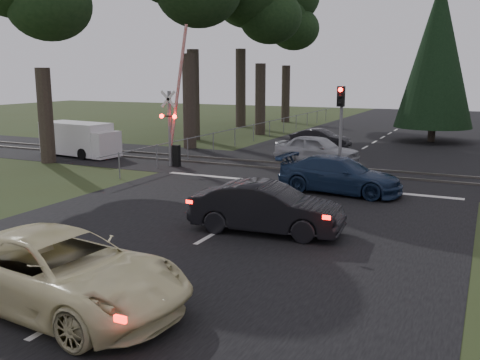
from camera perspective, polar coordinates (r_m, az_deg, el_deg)
The scene contains 18 objects.
ground at distance 15.62m, azimuth -3.34°, elevation -6.07°, with size 120.00×120.00×0.00m, color #303B1A.
road at distance 24.61m, azimuth 7.79°, elevation 0.30°, with size 14.00×100.00×0.01m, color black.
rail_corridor at distance 26.50m, azimuth 9.09°, elevation 1.05°, with size 120.00×8.00×0.01m, color black.
stop_line at distance 22.93m, azimuth 6.45°, elevation -0.46°, with size 13.00×0.35×0.00m, color silver.
rail_near at distance 25.73m, azimuth 8.60°, elevation 0.86°, with size 120.00×0.12×0.10m, color #59544C.
rail_far at distance 27.25m, azimuth 9.56°, elevation 1.41°, with size 120.00×0.12×0.10m, color #59544C.
crossing_signal at distance 27.16m, azimuth -7.10°, elevation 5.73°, with size 1.62×0.38×6.96m.
traffic_signal_center at distance 24.62m, azimuth 10.68°, elevation 6.80°, with size 0.32×0.48×4.10m.
euc_tree_c at distance 41.65m, azimuth 2.25°, elevation 17.99°, with size 6.00×6.00×13.20m.
euc_tree_e at distance 52.56m, azimuth 5.02°, elevation 16.57°, with size 6.00×6.00×13.20m.
conifer_tree at distance 39.28m, azimuth 20.29°, elevation 12.57°, with size 5.20×5.20×11.00m.
fence_left at distance 38.88m, azimuth 2.34°, elevation 4.42°, with size 0.10×36.00×1.20m, color slate, non-canonical shape.
cream_coupe at distance 11.41m, azimuth -18.57°, elevation -9.24°, with size 2.57×5.57×1.55m, color beige.
dark_hatchback at distance 15.86m, azimuth 2.86°, elevation -3.01°, with size 1.57×4.51×1.48m, color black.
silver_car at distance 28.15m, azimuth 8.22°, elevation 3.22°, with size 1.78×4.43×1.51m, color #A4A7AC.
blue_sedan at distance 21.49m, azimuth 10.59°, elevation 0.53°, with size 1.99×4.90×1.42m, color #172947.
dark_car_far at distance 33.89m, azimuth 8.58°, elevation 4.33°, with size 1.30×3.72×1.22m, color black.
white_van at distance 31.79m, azimuth -16.61°, elevation 4.17°, with size 5.07×2.36×1.91m.
Camera 1 is at (7.14, -13.09, 4.66)m, focal length 40.00 mm.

